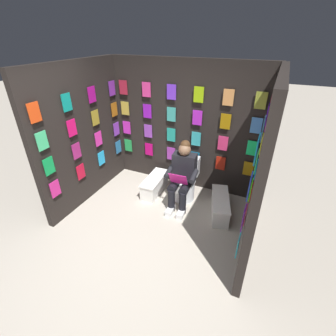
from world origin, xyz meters
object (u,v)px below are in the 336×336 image
object	(u,v)px
person_reading	(182,175)
toilet	(186,182)
comic_longbox_far	(220,205)
comic_longbox_near	(155,184)

from	to	relation	value
person_reading	toilet	bearing A→B (deg)	-90.45
toilet	comic_longbox_far	bearing A→B (deg)	159.40
toilet	person_reading	world-z (taller)	person_reading
person_reading	comic_longbox_near	xyz separation A→B (m)	(0.61, -0.14, -0.44)
person_reading	comic_longbox_far	xyz separation A→B (m)	(-0.70, -0.01, -0.44)
toilet	comic_longbox_near	bearing A→B (deg)	4.81
comic_longbox_near	comic_longbox_far	distance (m)	1.32
comic_longbox_far	toilet	bearing A→B (deg)	-32.98
person_reading	comic_longbox_far	size ratio (longest dim) A/B	1.38
toilet	comic_longbox_far	distance (m)	0.76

